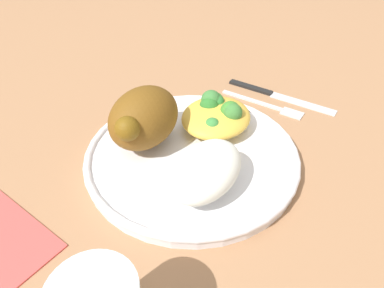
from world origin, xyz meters
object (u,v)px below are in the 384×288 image
(plate, at_px, (192,155))
(mac_cheese_with_broccoli, at_px, (217,114))
(rice_pile, at_px, (206,170))
(roasted_chicken, at_px, (143,118))
(fork, at_px, (266,104))
(knife, at_px, (271,93))

(plate, bearing_deg, mac_cheese_with_broccoli, -179.80)
(rice_pile, xyz_separation_m, mac_cheese_with_broccoli, (-0.11, -0.05, -0.01))
(roasted_chicken, bearing_deg, mac_cheese_with_broccoli, 144.30)
(rice_pile, xyz_separation_m, fork, (-0.23, -0.01, -0.04))
(plate, bearing_deg, fork, 169.64)
(roasted_chicken, height_order, fork, roasted_chicken)
(rice_pile, bearing_deg, plate, -134.17)
(fork, bearing_deg, mac_cheese_with_broccoli, -16.46)
(plate, distance_m, mac_cheese_with_broccoli, 0.07)
(plate, distance_m, knife, 0.22)
(roasted_chicken, height_order, rice_pile, roasted_chicken)
(rice_pile, distance_m, knife, 0.27)
(plate, xyz_separation_m, roasted_chicken, (0.02, -0.06, 0.05))
(plate, bearing_deg, knife, 173.05)
(knife, bearing_deg, rice_pile, 4.34)
(plate, height_order, roasted_chicken, roasted_chicken)
(roasted_chicken, relative_size, mac_cheese_with_broccoli, 1.06)
(fork, distance_m, knife, 0.04)
(plate, xyz_separation_m, knife, (-0.22, 0.03, -0.01))
(rice_pile, relative_size, fork, 0.77)
(plate, distance_m, rice_pile, 0.07)
(plate, relative_size, roasted_chicken, 2.51)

